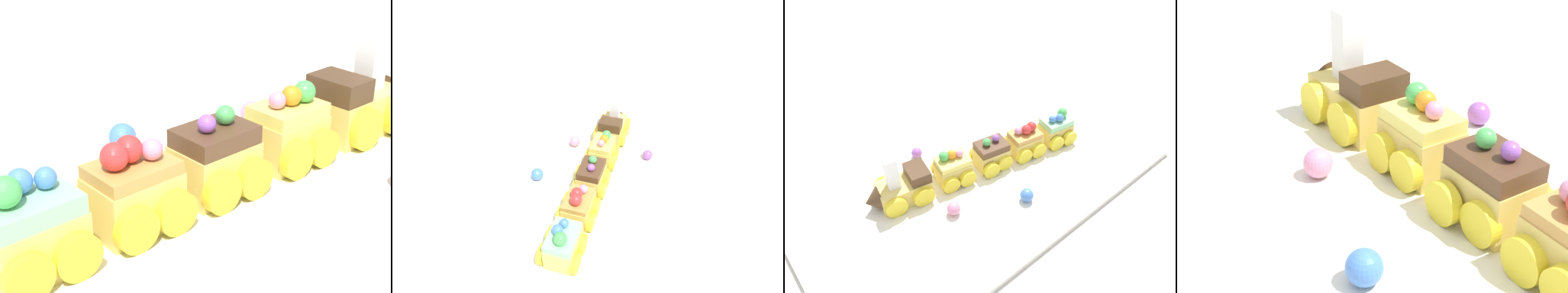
% 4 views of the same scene
% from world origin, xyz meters
% --- Properties ---
extents(ground_plane, '(10.00, 10.00, 0.00)m').
position_xyz_m(ground_plane, '(0.00, 0.00, 0.00)').
color(ground_plane, beige).
extents(display_board, '(0.72, 0.37, 0.01)m').
position_xyz_m(display_board, '(0.00, 0.00, 0.01)').
color(display_board, white).
rests_on(display_board, ground_plane).
extents(cake_train_locomotive, '(0.13, 0.09, 0.11)m').
position_xyz_m(cake_train_locomotive, '(0.15, -0.06, 0.04)').
color(cake_train_locomotive, '#EACC66').
rests_on(cake_train_locomotive, display_board).
extents(cake_car_lemon, '(0.08, 0.08, 0.07)m').
position_xyz_m(cake_car_lemon, '(0.05, -0.04, 0.04)').
color(cake_car_lemon, '#EACC66').
rests_on(cake_car_lemon, display_board).
extents(cake_car_chocolate, '(0.08, 0.08, 0.07)m').
position_xyz_m(cake_car_chocolate, '(-0.04, -0.03, 0.04)').
color(cake_car_chocolate, '#EACC66').
rests_on(cake_car_chocolate, display_board).
extents(cake_car_caramel, '(0.08, 0.08, 0.07)m').
position_xyz_m(cake_car_caramel, '(-0.12, -0.01, 0.04)').
color(cake_car_caramel, '#EACC66').
rests_on(cake_car_caramel, display_board).
extents(cake_car_mint, '(0.08, 0.08, 0.08)m').
position_xyz_m(cake_car_mint, '(-0.20, 0.00, 0.04)').
color(cake_car_mint, '#EACC66').
rests_on(cake_car_mint, display_board).
extents(gumball_purple, '(0.02, 0.02, 0.02)m').
position_xyz_m(gumball_purple, '(0.07, -0.14, 0.02)').
color(gumball_purple, '#9956C6').
rests_on(gumball_purple, display_board).
extents(gumball_blue, '(0.03, 0.03, 0.03)m').
position_xyz_m(gumball_blue, '(-0.03, 0.09, 0.02)').
color(gumball_blue, '#4C84E0').
rests_on(gumball_blue, display_board).
extents(gumball_pink, '(0.03, 0.03, 0.03)m').
position_xyz_m(gumball_pink, '(0.10, 0.03, 0.02)').
color(gumball_pink, pink).
rests_on(gumball_pink, display_board).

